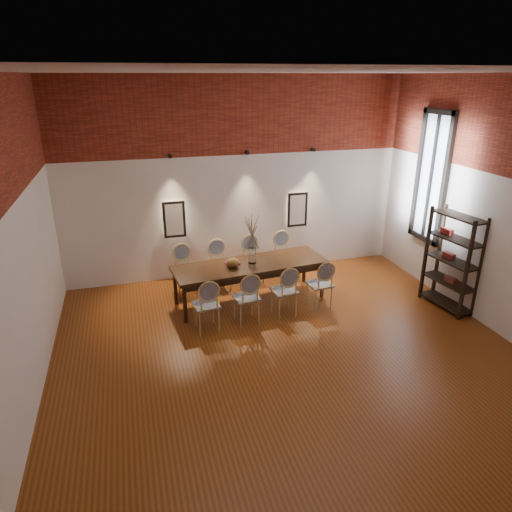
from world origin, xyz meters
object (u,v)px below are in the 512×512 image
object	(u,v)px
chair_near_b	(246,297)
chair_far_c	(253,261)
chair_near_c	(284,290)
book	(232,263)
chair_far_a	(185,271)
shelving_rack	(452,261)
chair_far_d	(285,256)
dining_table	(250,282)
chair_near_d	(320,284)
chair_near_a	(206,304)
vase	(252,256)
chair_far_b	(220,266)
bowl	(233,263)

from	to	relation	value
chair_near_b	chair_far_c	distance (m)	1.63
chair_near_c	book	xyz separation A→B (m)	(-0.74, 0.76, 0.30)
chair_near_c	chair_far_a	bearing A→B (deg)	133.87
shelving_rack	chair_far_d	bearing A→B (deg)	131.69
chair_far_a	shelving_rack	bearing A→B (deg)	151.96
chair_near_b	chair_far_a	xyz separation A→B (m)	(-0.85, 1.38, 0.00)
dining_table	chair_near_d	size ratio (longest dim) A/B	3.00
chair_near_b	chair_near_a	bearing A→B (deg)	180.00
chair_near_c	vase	size ratio (longest dim) A/B	3.13
chair_near_a	book	size ratio (longest dim) A/B	3.62
dining_table	chair_far_d	size ratio (longest dim) A/B	3.00
chair_far_d	chair_near_a	bearing A→B (deg)	34.75
chair_far_d	book	size ratio (longest dim) A/B	3.62
chair_far_c	book	world-z (taller)	chair_far_c
chair_near_c	shelving_rack	xyz separation A→B (m)	(2.96, -0.52, 0.43)
dining_table	chair_near_b	size ratio (longest dim) A/B	3.00
chair_near_a	chair_far_d	bearing A→B (deg)	34.75
chair_far_a	chair_near_a	bearing A→B (deg)	90.00
chair_far_b	chair_near_b	bearing A→B (deg)	90.00
chair_far_a	chair_far_c	size ratio (longest dim) A/B	1.00
chair_near_d	chair_far_b	distance (m)	2.03
chair_near_c	chair_near_a	bearing A→B (deg)	180.00
chair_near_b	book	distance (m)	0.89
chair_near_d	chair_near_a	bearing A→B (deg)	180.00
chair_far_c	vase	world-z (taller)	vase
dining_table	chair_far_a	distance (m)	1.29
chair_near_c	book	bearing A→B (deg)	128.11
chair_far_b	chair_near_a	bearing A→B (deg)	64.33
chair_near_a	bowl	distance (m)	1.05
vase	bowl	world-z (taller)	vase
chair_near_c	chair_far_d	distance (m)	1.63
chair_far_a	chair_near_b	bearing A→B (deg)	115.67
chair_far_d	shelving_rack	distance (m)	3.19
chair_near_d	chair_far_b	size ratio (longest dim) A/B	1.00
dining_table	chair_far_b	size ratio (longest dim) A/B	3.00
chair_near_b	bowl	bearing A→B (deg)	90.06
chair_near_b	vase	distance (m)	0.94
chair_far_c	bowl	bearing A→B (deg)	47.99
bowl	chair_far_a	bearing A→B (deg)	137.90
chair_near_a	chair_far_a	world-z (taller)	same
chair_far_b	chair_far_d	size ratio (longest dim) A/B	1.00
dining_table	chair_near_a	distance (m)	1.29
bowl	book	bearing A→B (deg)	78.66
chair_far_b	bowl	distance (m)	0.87
chair_far_c	chair_far_d	world-z (taller)	same
chair_near_b	chair_far_a	size ratio (longest dim) A/B	1.00
dining_table	book	size ratio (longest dim) A/B	10.84
chair_near_d	chair_far_b	xyz separation A→B (m)	(-1.55, 1.31, 0.00)
chair_near_a	chair_far_c	xyz separation A→B (m)	(1.25, 1.60, 0.00)
chair_near_c	chair_far_d	xyz separation A→B (m)	(0.55, 1.53, 0.00)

